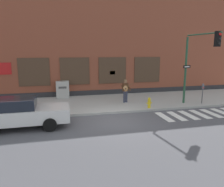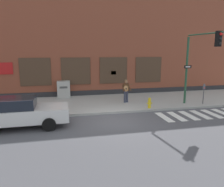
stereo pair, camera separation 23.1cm
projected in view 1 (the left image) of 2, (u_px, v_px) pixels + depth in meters
name	position (u px, v px, depth m)	size (l,w,h in m)	color
ground_plane	(114.00, 121.00, 12.11)	(160.00, 160.00, 0.00)	#4C4C51
sidewalk	(100.00, 103.00, 15.96)	(28.00, 5.43, 0.14)	#9E9E99
building_backdrop	(90.00, 42.00, 19.58)	(28.00, 4.06, 9.19)	brown
crosswalk	(200.00, 114.00, 13.41)	(5.20, 1.90, 0.01)	silver
red_car	(21.00, 113.00, 10.95)	(4.62, 2.02, 1.53)	silver
busker	(125.00, 90.00, 15.67)	(0.74, 0.57, 1.66)	#33384C
traffic_light	(198.00, 56.00, 14.06)	(0.79, 2.91, 4.80)	#234C33
parking_meter	(203.00, 90.00, 15.38)	(0.13, 0.11, 1.44)	#47474C
utility_box	(63.00, 89.00, 17.38)	(1.01, 0.62, 1.32)	#ADADA8
fire_hydrant	(149.00, 103.00, 14.28)	(0.38, 0.20, 0.70)	gold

